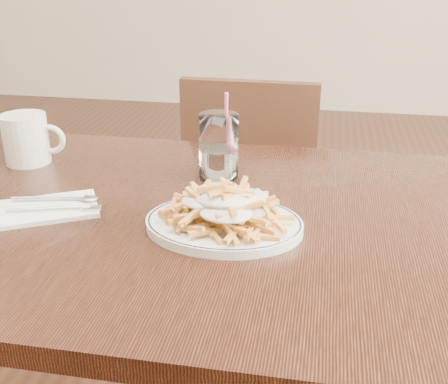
% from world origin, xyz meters
% --- Properties ---
extents(table, '(1.20, 0.80, 0.75)m').
position_xyz_m(table, '(0.00, 0.00, 0.67)').
color(table, black).
rests_on(table, ground).
extents(chair_far, '(0.40, 0.40, 0.86)m').
position_xyz_m(chair_far, '(-0.01, 0.73, 0.49)').
color(chair_far, black).
rests_on(chair_far, ground).
extents(fries_plate, '(0.31, 0.28, 0.02)m').
position_xyz_m(fries_plate, '(0.04, -0.05, 0.76)').
color(fries_plate, white).
rests_on(fries_plate, table).
extents(loaded_fries, '(0.20, 0.16, 0.06)m').
position_xyz_m(loaded_fries, '(0.04, -0.05, 0.80)').
color(loaded_fries, gold).
rests_on(loaded_fries, fries_plate).
extents(napkin, '(0.21, 0.19, 0.01)m').
position_xyz_m(napkin, '(-0.29, -0.04, 0.75)').
color(napkin, white).
rests_on(napkin, table).
extents(cutlery, '(0.19, 0.11, 0.01)m').
position_xyz_m(cutlery, '(-0.29, -0.04, 0.76)').
color(cutlery, silver).
rests_on(cutlery, napkin).
extents(water_glass, '(0.08, 0.08, 0.18)m').
position_xyz_m(water_glass, '(-0.01, 0.18, 0.81)').
color(water_glass, white).
rests_on(water_glass, table).
extents(coffee_mug, '(0.14, 0.10, 0.11)m').
position_xyz_m(coffee_mug, '(-0.45, 0.19, 0.81)').
color(coffee_mug, white).
rests_on(coffee_mug, table).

